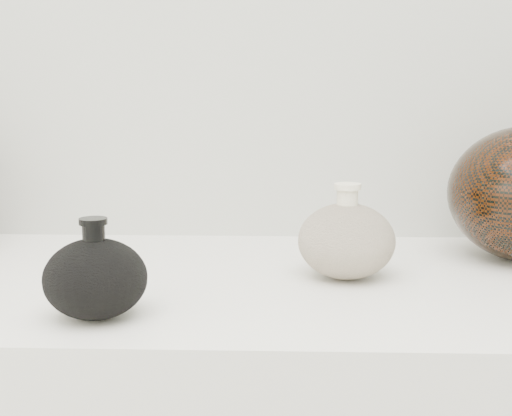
{
  "coord_description": "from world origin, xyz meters",
  "views": [
    {
      "loc": [
        0.09,
        0.08,
        1.14
      ],
      "look_at": [
        0.06,
        0.92,
        0.99
      ],
      "focal_mm": 50.0,
      "sensor_mm": 36.0,
      "label": 1
    }
  ],
  "objects": [
    {
      "name": "black_gourd_vase",
      "position": [
        -0.1,
        0.79,
        0.94
      ],
      "size": [
        0.12,
        0.12,
        0.11
      ],
      "color": "black",
      "rests_on": "display_counter"
    },
    {
      "name": "cream_gourd_vase",
      "position": [
        0.17,
        0.95,
        0.95
      ],
      "size": [
        0.16,
        0.16,
        0.12
      ],
      "color": "beige",
      "rests_on": "display_counter"
    }
  ]
}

